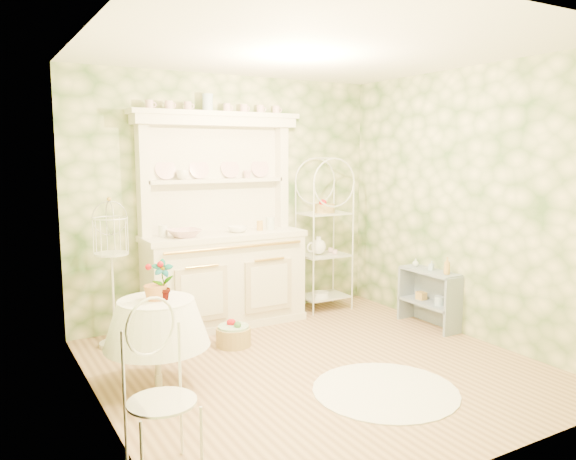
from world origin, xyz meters
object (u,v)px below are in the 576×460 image
bakers_rack (324,232)px  cafe_chair (162,402)px  floor_basket (233,336)px  birdcage_stand (112,269)px  side_shelf (429,297)px  round_table (157,339)px  kitchen_dresser (224,220)px

bakers_rack → cafe_chair: (-2.76, -2.48, -0.48)m
floor_basket → birdcage_stand: bearing=150.5°
birdcage_stand → side_shelf: bearing=-18.8°
side_shelf → round_table: 3.01m
kitchen_dresser → side_shelf: bearing=-31.5°
round_table → kitchen_dresser: bearing=47.7°
cafe_chair → bakers_rack: bearing=20.8°
bakers_rack → floor_basket: 1.83m
kitchen_dresser → side_shelf: 2.35m
cafe_chair → birdcage_stand: birdcage_stand is taller
bakers_rack → floor_basket: (-1.49, -0.66, -0.83)m
birdcage_stand → floor_basket: 1.32m
round_table → floor_basket: round_table is taller
kitchen_dresser → bakers_rack: (1.28, -0.00, -0.21)m
bakers_rack → round_table: bakers_rack is taller
side_shelf → birdcage_stand: birdcage_stand is taller
bakers_rack → side_shelf: (0.60, -1.15, -0.61)m
side_shelf → floor_basket: side_shelf is taller
bakers_rack → side_shelf: 1.43m
birdcage_stand → bakers_rack: bearing=2.3°
cafe_chair → round_table: bearing=53.1°
round_table → bakers_rack: bearing=27.1°
bakers_rack → birdcage_stand: 2.50m
side_shelf → round_table: size_ratio=0.94×
kitchen_dresser → round_table: 1.83m
cafe_chair → floor_basket: 2.25m
bakers_rack → cafe_chair: bakers_rack is taller
cafe_chair → kitchen_dresser: bearing=38.1°
kitchen_dresser → side_shelf: size_ratio=3.08×
birdcage_stand → round_table: bearing=-86.1°
kitchen_dresser → cafe_chair: 2.97m
floor_basket → bakers_rack: bearing=24.0°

